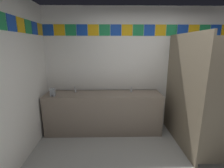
% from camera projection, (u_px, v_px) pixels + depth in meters
% --- Properties ---
extents(wall_back, '(4.39, 0.09, 2.58)m').
position_uv_depth(wall_back, '(147.00, 69.00, 3.58)').
color(wall_back, white).
rests_on(wall_back, ground_plane).
extents(vanity_counter, '(2.38, 0.56, 0.84)m').
position_uv_depth(vanity_counter, '(104.00, 112.00, 3.46)').
color(vanity_counter, gray).
rests_on(vanity_counter, ground_plane).
extents(faucet_left, '(0.04, 0.10, 0.14)m').
position_uv_depth(faucet_left, '(75.00, 90.00, 3.42)').
color(faucet_left, silver).
rests_on(faucet_left, vanity_counter).
extents(faucet_right, '(0.04, 0.10, 0.14)m').
position_uv_depth(faucet_right, '(131.00, 90.00, 3.45)').
color(faucet_right, silver).
rests_on(faucet_right, vanity_counter).
extents(soap_dispenser, '(0.09, 0.09, 0.16)m').
position_uv_depth(soap_dispenser, '(53.00, 92.00, 3.17)').
color(soap_dispenser, gray).
rests_on(soap_dispenser, vanity_counter).
extents(stall_divider, '(0.92, 1.45, 2.01)m').
position_uv_depth(stall_divider, '(199.00, 96.00, 2.67)').
color(stall_divider, '#726651').
rests_on(stall_divider, ground_plane).
extents(toilet, '(0.39, 0.49, 0.74)m').
position_uv_depth(toilet, '(200.00, 121.00, 3.32)').
color(toilet, white).
rests_on(toilet, ground_plane).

